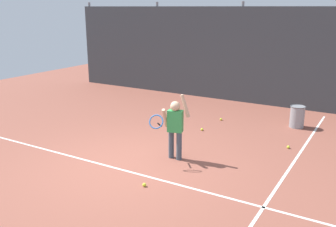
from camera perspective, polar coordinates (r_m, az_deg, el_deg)
name	(u,v)px	position (r m, az deg, el deg)	size (l,w,h in m)	color
ground_plane	(130,164)	(7.51, -5.81, -7.63)	(20.00, 20.00, 0.00)	brown
court_line_baseline	(121,169)	(7.29, -7.22, -8.41)	(9.00, 0.05, 0.00)	white
court_line_sideline	(285,176)	(7.30, 17.28, -9.04)	(0.05, 9.00, 0.00)	white
back_fence_windscreen	(240,55)	(12.30, 10.82, 8.68)	(12.82, 0.08, 3.00)	#383D42
fence_post_0	(91,43)	(15.60, -11.56, 10.39)	(0.09, 0.09, 3.15)	slate
fence_post_1	(157,48)	(13.72, -1.62, 9.98)	(0.09, 0.09, 3.15)	slate
fence_post_2	(240,53)	(12.35, 10.94, 9.05)	(0.09, 0.09, 3.15)	slate
tennis_player	(174,125)	(7.47, 0.98, -1.73)	(0.61, 0.70, 1.35)	#3F4C59
ball_hopper	(297,116)	(10.16, 19.02, -0.41)	(0.38, 0.38, 0.56)	gray
tennis_ball_0	(202,129)	(9.44, 5.18, -2.42)	(0.07, 0.07, 0.07)	#CCE033
tennis_ball_1	(221,119)	(10.35, 8.05, -0.86)	(0.07, 0.07, 0.07)	#CCE033
tennis_ball_2	(288,147)	(8.66, 17.80, -4.87)	(0.07, 0.07, 0.07)	#CCE033
tennis_ball_3	(144,185)	(6.60, -3.62, -10.75)	(0.07, 0.07, 0.07)	#CCE033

